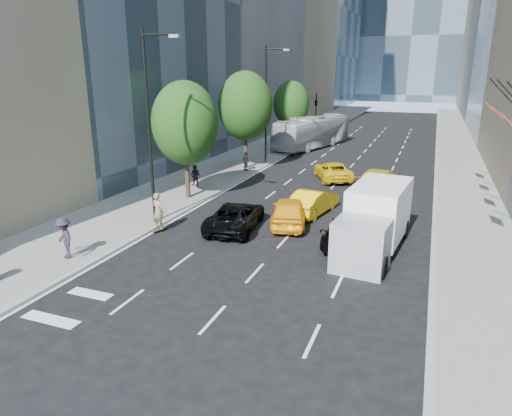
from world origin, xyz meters
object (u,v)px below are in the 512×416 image
at_px(black_sedan_mercedes, 349,230).
at_px(box_truck, 375,219).
at_px(black_sedan_lincoln, 235,216).
at_px(skateboarder, 158,213).
at_px(city_bus, 312,132).

bearing_deg(black_sedan_mercedes, box_truck, 157.59).
bearing_deg(box_truck, black_sedan_lincoln, -178.66).
xyz_separation_m(skateboarder, city_bus, (0.80, 29.13, 0.71)).
xyz_separation_m(black_sedan_lincoln, black_sedan_mercedes, (6.07, -0.00, -0.01)).
relative_size(black_sedan_lincoln, black_sedan_mercedes, 1.05).
height_order(skateboarder, box_truck, box_truck).
relative_size(black_sedan_mercedes, box_truck, 0.73).
xyz_separation_m(black_sedan_mercedes, city_bus, (-8.87, 27.27, 0.99)).
relative_size(black_sedan_lincoln, box_truck, 0.77).
height_order(black_sedan_lincoln, box_truck, box_truck).
distance_m(black_sedan_mercedes, city_bus, 28.70).
bearing_deg(black_sedan_mercedes, skateboarder, 13.30).
bearing_deg(skateboarder, city_bus, -78.59).
height_order(skateboarder, city_bus, city_bus).
distance_m(black_sedan_lincoln, city_bus, 27.43).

